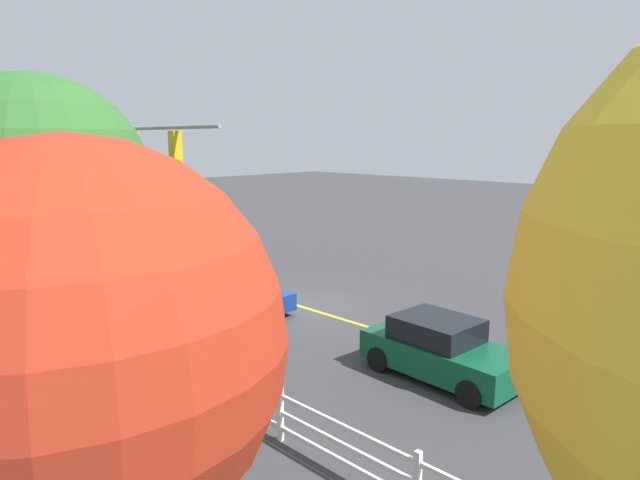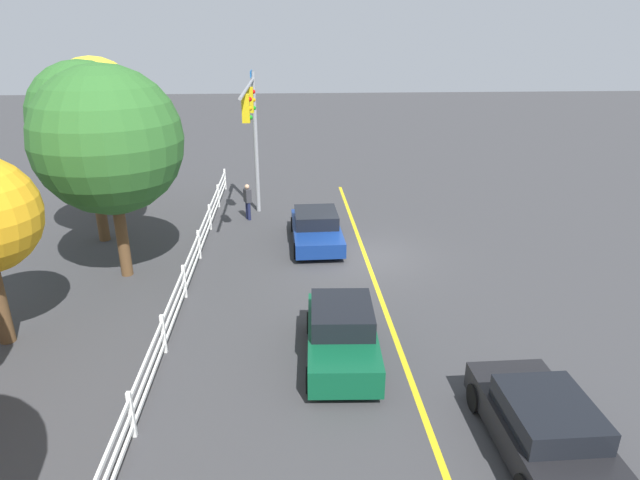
{
  "view_description": "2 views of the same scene",
  "coord_description": "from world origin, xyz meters",
  "px_view_note": "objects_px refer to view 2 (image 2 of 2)",
  "views": [
    {
      "loc": [
        -13.96,
        13.08,
        5.9
      ],
      "look_at": [
        -2.5,
        1.55,
        2.94
      ],
      "focal_mm": 31.21,
      "sensor_mm": 36.0,
      "label": 1
    },
    {
      "loc": [
        -18.88,
        3.01,
        8.17
      ],
      "look_at": [
        -3.23,
        1.99,
        2.01
      ],
      "focal_mm": 29.71,
      "sensor_mm": 36.0,
      "label": 2
    }
  ],
  "objects_px": {
    "pedestrian": "(248,200)",
    "tree_3": "(96,104)",
    "car_0": "(542,425)",
    "car_1": "(342,334)",
    "car_2": "(316,228)",
    "tree_5": "(108,141)",
    "tree_4": "(86,118)"
  },
  "relations": [
    {
      "from": "tree_3",
      "to": "tree_5",
      "type": "relative_size",
      "value": 0.99
    },
    {
      "from": "car_0",
      "to": "car_1",
      "type": "height_order",
      "value": "car_1"
    },
    {
      "from": "car_0",
      "to": "pedestrian",
      "type": "relative_size",
      "value": 2.35
    },
    {
      "from": "car_2",
      "to": "tree_5",
      "type": "bearing_deg",
      "value": -70.36
    },
    {
      "from": "car_1",
      "to": "tree_4",
      "type": "bearing_deg",
      "value": -132.84
    },
    {
      "from": "car_0",
      "to": "tree_5",
      "type": "relative_size",
      "value": 0.54
    },
    {
      "from": "car_0",
      "to": "tree_3",
      "type": "bearing_deg",
      "value": 38.25
    },
    {
      "from": "car_0",
      "to": "tree_4",
      "type": "height_order",
      "value": "tree_4"
    },
    {
      "from": "car_1",
      "to": "tree_4",
      "type": "distance_m",
      "value": 13.73
    },
    {
      "from": "car_0",
      "to": "tree_3",
      "type": "relative_size",
      "value": 0.55
    },
    {
      "from": "pedestrian",
      "to": "tree_4",
      "type": "xyz_separation_m",
      "value": [
        -2.27,
        5.9,
        4.16
      ]
    },
    {
      "from": "tree_4",
      "to": "car_2",
      "type": "bearing_deg",
      "value": -95.81
    },
    {
      "from": "car_2",
      "to": "tree_3",
      "type": "height_order",
      "value": "tree_3"
    },
    {
      "from": "car_0",
      "to": "car_1",
      "type": "relative_size",
      "value": 0.98
    },
    {
      "from": "car_1",
      "to": "tree_3",
      "type": "relative_size",
      "value": 0.56
    },
    {
      "from": "car_1",
      "to": "tree_4",
      "type": "relative_size",
      "value": 0.56
    },
    {
      "from": "car_0",
      "to": "car_1",
      "type": "xyz_separation_m",
      "value": [
        3.66,
        3.75,
        0.06
      ]
    },
    {
      "from": "car_1",
      "to": "pedestrian",
      "type": "bearing_deg",
      "value": -161.73
    },
    {
      "from": "pedestrian",
      "to": "tree_3",
      "type": "bearing_deg",
      "value": -41.32
    },
    {
      "from": "tree_5",
      "to": "car_1",
      "type": "bearing_deg",
      "value": -128.65
    },
    {
      "from": "pedestrian",
      "to": "tree_5",
      "type": "relative_size",
      "value": 0.23
    },
    {
      "from": "pedestrian",
      "to": "tree_3",
      "type": "xyz_separation_m",
      "value": [
        1.94,
        6.87,
        4.19
      ]
    },
    {
      "from": "pedestrian",
      "to": "tree_4",
      "type": "relative_size",
      "value": 0.23
    },
    {
      "from": "car_0",
      "to": "car_2",
      "type": "relative_size",
      "value": 0.88
    },
    {
      "from": "car_2",
      "to": "pedestrian",
      "type": "xyz_separation_m",
      "value": [
        3.18,
        3.0,
        0.29
      ]
    },
    {
      "from": "car_2",
      "to": "tree_5",
      "type": "xyz_separation_m",
      "value": [
        -2.67,
        7.01,
        4.2
      ]
    },
    {
      "from": "car_0",
      "to": "tree_4",
      "type": "relative_size",
      "value": 0.55
    },
    {
      "from": "car_0",
      "to": "tree_5",
      "type": "bearing_deg",
      "value": 48.78
    },
    {
      "from": "car_0",
      "to": "tree_4",
      "type": "distance_m",
      "value": 18.79
    },
    {
      "from": "car_0",
      "to": "pedestrian",
      "type": "distance_m",
      "value": 16.77
    },
    {
      "from": "car_1",
      "to": "car_0",
      "type": "bearing_deg",
      "value": 48.57
    },
    {
      "from": "car_2",
      "to": "tree_3",
      "type": "distance_m",
      "value": 11.99
    }
  ]
}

